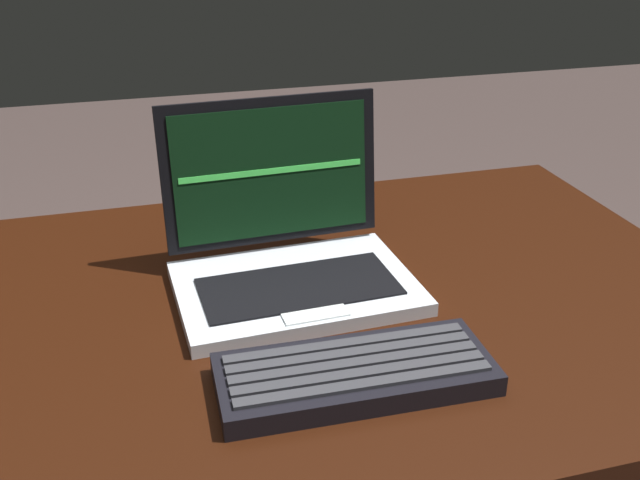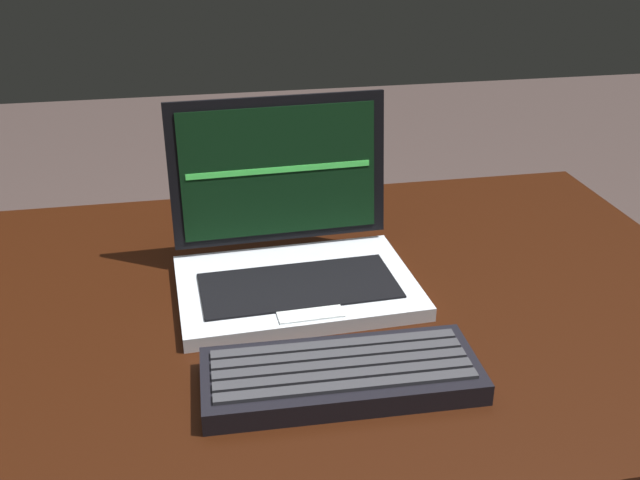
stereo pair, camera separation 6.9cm
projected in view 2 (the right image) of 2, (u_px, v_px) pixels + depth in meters
name	position (u px, v px, depth m)	size (l,w,h in m)	color
desk	(241.00, 373.00, 0.99)	(1.30, 0.75, 0.76)	black
laptop_front	(291.00, 250.00, 0.98)	(0.32, 0.25, 0.23)	silver
external_keyboard	(341.00, 375.00, 0.79)	(0.30, 0.13, 0.03)	black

